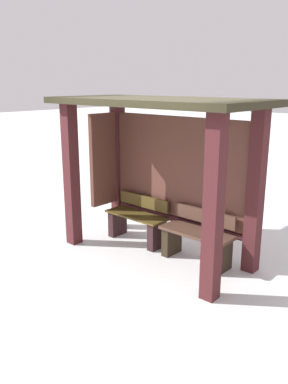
# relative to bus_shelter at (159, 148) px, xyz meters

# --- Properties ---
(ground_plane) EXTENTS (60.00, 60.00, 0.00)m
(ground_plane) POSITION_rel_bus_shelter_xyz_m (0.08, -0.15, -1.63)
(ground_plane) COLOR white
(bus_shelter) EXTENTS (3.14, 1.53, 2.35)m
(bus_shelter) POSITION_rel_bus_shelter_xyz_m (0.00, 0.00, 0.00)
(bus_shelter) COLOR #441C1E
(bus_shelter) RESTS_ON ground
(bench_left_inside) EXTENTS (1.09, 0.40, 0.75)m
(bench_left_inside) POSITION_rel_bus_shelter_xyz_m (-0.52, 0.09, -1.29)
(bench_left_inside) COLOR #4F3F1A
(bench_left_inside) RESTS_ON ground
(bench_center_inside) EXTENTS (1.09, 0.42, 0.77)m
(bench_center_inside) POSITION_rel_bus_shelter_xyz_m (0.68, 0.09, -1.28)
(bench_center_inside) COLOR #4C3226
(bench_center_inside) RESTS_ON ground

